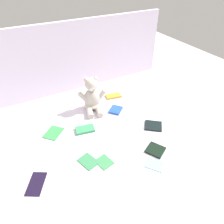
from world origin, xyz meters
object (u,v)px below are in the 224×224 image
(book_case_0, at_px, (36,183))
(book_case_1, at_px, (155,150))
(book_case_9, at_px, (53,132))
(book_case_6, at_px, (153,126))
(teddy_bear, at_px, (92,98))
(book_case_2, at_px, (85,129))
(book_case_4, at_px, (116,110))
(book_case_5, at_px, (113,96))
(book_case_8, at_px, (155,164))
(book_case_3, at_px, (88,161))
(book_case_7, at_px, (104,162))

(book_case_0, bearing_deg, book_case_1, 20.86)
(book_case_0, height_order, book_case_9, same)
(book_case_0, height_order, book_case_6, book_case_6)
(teddy_bear, bearing_deg, book_case_0, -123.01)
(book_case_2, height_order, book_case_4, book_case_2)
(book_case_5, distance_m, book_case_6, 0.46)
(book_case_6, bearing_deg, book_case_5, 46.00)
(book_case_1, height_order, book_case_5, book_case_5)
(book_case_1, xyz_separation_m, book_case_8, (-0.07, -0.08, -0.00))
(book_case_0, height_order, book_case_8, same)
(book_case_4, distance_m, book_case_5, 0.19)
(book_case_2, distance_m, book_case_6, 0.46)
(book_case_0, bearing_deg, book_case_2, 64.52)
(book_case_5, bearing_deg, book_case_2, -43.59)
(book_case_9, bearing_deg, book_case_0, 108.33)
(book_case_1, bearing_deg, book_case_3, -135.47)
(book_case_9, bearing_deg, book_case_2, -154.86)
(book_case_3, distance_m, book_case_9, 0.35)
(book_case_5, relative_size, book_case_6, 1.08)
(book_case_4, bearing_deg, book_case_2, 67.76)
(book_case_3, height_order, book_case_6, book_case_6)
(book_case_2, height_order, book_case_9, book_case_2)
(book_case_8, bearing_deg, book_case_7, 109.78)
(teddy_bear, height_order, book_case_0, teddy_bear)
(book_case_4, relative_size, book_case_7, 1.06)
(book_case_1, distance_m, book_case_7, 0.31)
(book_case_2, height_order, book_case_8, book_case_2)
(book_case_0, distance_m, book_case_2, 0.46)
(book_case_3, xyz_separation_m, book_case_8, (0.31, -0.20, -0.00))
(book_case_7, bearing_deg, book_case_0, 160.40)
(book_case_1, height_order, book_case_7, book_case_1)
(book_case_5, bearing_deg, book_case_8, -0.67)
(book_case_1, relative_size, book_case_5, 0.82)
(teddy_bear, relative_size, book_case_1, 2.58)
(book_case_4, bearing_deg, book_case_0, 77.67)
(book_case_3, relative_size, book_case_7, 1.19)
(book_case_6, distance_m, book_case_7, 0.45)
(teddy_bear, height_order, book_case_3, teddy_bear)
(teddy_bear, height_order, book_case_7, teddy_bear)
(book_case_0, bearing_deg, teddy_bear, 71.14)
(book_case_7, xyz_separation_m, book_case_9, (-0.18, 0.38, 0.00))
(teddy_bear, bearing_deg, book_case_6, -38.83)
(book_case_2, bearing_deg, book_case_3, 172.20)
(book_case_5, bearing_deg, book_case_1, 4.08)
(book_case_4, xyz_separation_m, book_case_6, (0.14, -0.28, -0.00))
(book_case_2, relative_size, book_case_6, 1.09)
(book_case_8, height_order, book_case_9, same)
(book_case_3, xyz_separation_m, book_case_4, (0.37, 0.34, 0.00))
(book_case_7, xyz_separation_m, book_case_8, (0.24, -0.15, 0.00))
(book_case_1, distance_m, book_case_4, 0.46)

